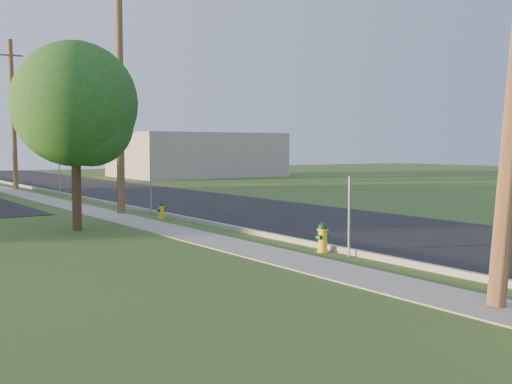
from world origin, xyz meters
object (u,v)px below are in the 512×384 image
utility_pole_far (13,114)px  hydrant_near (323,237)px  utility_pole_mid (120,91)px  hydrant_mid (162,211)px  hydrant_far (75,193)px  tree_verge (79,109)px

utility_pole_far → hydrant_near: utility_pole_far is taller
utility_pole_mid → hydrant_mid: bearing=-78.4°
hydrant_far → hydrant_near: bearing=-89.5°
utility_pole_mid → hydrant_near: bearing=-86.4°
hydrant_mid → utility_pole_mid: bearing=101.6°
utility_pole_mid → hydrant_far: bearing=85.7°
tree_verge → utility_pole_mid: bearing=53.8°
hydrant_far → hydrant_mid: bearing=-90.2°
tree_verge → hydrant_near: (3.80, -7.74, -3.56)m
utility_pole_far → hydrant_mid: (0.54, -20.64, -4.48)m
utility_pole_mid → utility_pole_far: (0.00, 18.00, -0.15)m
hydrant_near → hydrant_mid: hydrant_near is taller
hydrant_near → hydrant_far: bearing=90.5°
utility_pole_far → hydrant_mid: 21.13m
tree_verge → hydrant_mid: tree_verge is taller
hydrant_near → hydrant_mid: 9.27m
utility_pole_far → hydrant_near: (0.74, -29.91, -4.42)m
utility_pole_far → utility_pole_mid: bearing=-90.0°
hydrant_far → utility_pole_mid: bearing=-94.3°
utility_pole_mid → hydrant_far: (0.57, 7.67, -4.56)m
utility_pole_mid → tree_verge: bearing=-126.2°
hydrant_mid → hydrant_far: hydrant_far is taller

